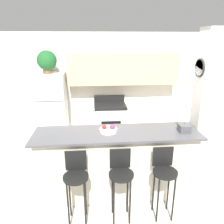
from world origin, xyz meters
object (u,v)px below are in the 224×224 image
Objects in this scene: bar_stool_right at (164,173)px; potted_plant_on_fridge at (47,61)px; bar_stool_mid at (121,175)px; stove_range at (110,122)px; orchid_vase at (184,126)px; refrigerator at (51,110)px; fruit_bowl at (108,130)px; bar_stool_left at (76,178)px.

bar_stool_right is 2.04× the size of potted_plant_on_fridge.
bar_stool_mid is 0.59m from bar_stool_right.
orchid_vase is at bearing -65.52° from stove_range.
refrigerator is 2.76m from bar_stool_mid.
stove_range is 1.07× the size of bar_stool_right.
potted_plant_on_fridge is (-1.89, 2.43, 1.28)m from bar_stool_right.
stove_range reaches higher than bar_stool_right.
orchid_vase is 1.69× the size of fruit_bowl.
refrigerator is 3.06m from orchid_vase.
fruit_bowl is (-0.71, 0.54, 0.43)m from bar_stool_right.
orchid_vase reaches higher than fruit_bowl.
refrigerator is at bearing 118.19° from bar_stool_mid.
refrigerator is 3.72× the size of orchid_vase.
bar_stool_right is 3.33m from potted_plant_on_fridge.
bar_stool_mid is 1.20m from orchid_vase.
potted_plant_on_fridge reaches higher than refrigerator.
bar_stool_right is at bearing -78.10° from stove_range.
fruit_bowl is (1.18, -1.89, -0.84)m from potted_plant_on_fridge.
fruit_bowl is (0.46, 0.54, 0.43)m from bar_stool_left.
potted_plant_on_fridge reaches higher than orchid_vase.
stove_range is at bearing 75.52° from bar_stool_left.
potted_plant_on_fridge reaches higher than fruit_bowl.
fruit_bowl reaches higher than stove_range.
orchid_vase is at bearing -40.86° from potted_plant_on_fridge.
bar_stool_left and bar_stool_right have the same top height.
refrigerator is at bearing -63.71° from potted_plant_on_fridge.
potted_plant_on_fridge reaches higher than stove_range.
refrigerator is at bearing 106.43° from bar_stool_left.
potted_plant_on_fridge is at bearing 118.19° from bar_stool_mid.
bar_stool_left is at bearing -164.42° from orchid_vase.
potted_plant_on_fridge is at bearing -177.08° from stove_range.
potted_plant_on_fridge is (-0.00, 0.00, 1.11)m from refrigerator.
bar_stool_mid is 3.04m from potted_plant_on_fridge.
orchid_vase is at bearing -5.16° from fruit_bowl.
potted_plant_on_fridge is 2.38m from fruit_bowl.
fruit_bowl is at bearing -95.29° from stove_range.
orchid_vase is (0.41, 0.44, 0.50)m from bar_stool_right.
bar_stool_left is 1.72m from orchid_vase.
bar_stool_mid is (-0.06, -2.50, 0.20)m from stove_range.
refrigerator is 2.54m from bar_stool_left.
bar_stool_right is (0.59, 0.00, 0.00)m from bar_stool_mid.
fruit_bowl reaches higher than bar_stool_left.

